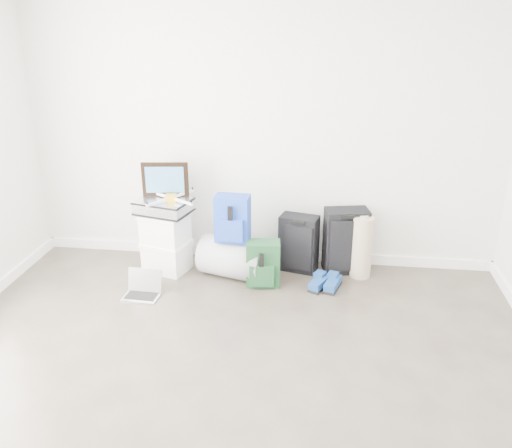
# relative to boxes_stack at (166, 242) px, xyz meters

# --- Properties ---
(ground) EXTENTS (5.00, 5.00, 0.00)m
(ground) POSITION_rel_boxes_stack_xyz_m (0.87, -2.11, -0.29)
(ground) COLOR #372E28
(ground) RESTS_ON ground
(room_envelope) EXTENTS (4.52, 5.02, 2.71)m
(room_envelope) POSITION_rel_boxes_stack_xyz_m (0.87, -2.09, 1.43)
(room_envelope) COLOR silver
(room_envelope) RESTS_ON ground
(boxes_stack) EXTENTS (0.49, 0.43, 0.59)m
(boxes_stack) POSITION_rel_boxes_stack_xyz_m (0.00, 0.00, 0.00)
(boxes_stack) COLOR white
(boxes_stack) RESTS_ON ground
(briefcase) EXTENTS (0.54, 0.45, 0.14)m
(briefcase) POSITION_rel_boxes_stack_xyz_m (-0.00, 0.00, 0.36)
(briefcase) COLOR #B2B2B7
(briefcase) RESTS_ON boxes_stack
(painting) EXTENTS (0.43, 0.09, 0.32)m
(painting) POSITION_rel_boxes_stack_xyz_m (0.00, 0.10, 0.59)
(painting) COLOR black
(painting) RESTS_ON briefcase
(drone) EXTENTS (0.49, 0.49, 0.05)m
(drone) POSITION_rel_boxes_stack_xyz_m (0.08, -0.02, 0.45)
(drone) COLOR gold
(drone) RESTS_ON briefcase
(duffel_bag) EXTENTS (0.70, 0.54, 0.38)m
(duffel_bag) POSITION_rel_boxes_stack_xyz_m (0.66, -0.06, -0.11)
(duffel_bag) COLOR gray
(duffel_bag) RESTS_ON ground
(blue_backpack) EXTENTS (0.32, 0.24, 0.43)m
(blue_backpack) POSITION_rel_boxes_stack_xyz_m (0.66, -0.09, 0.29)
(blue_backpack) COLOR blue
(blue_backpack) RESTS_ON duffel_bag
(large_suitcase) EXTENTS (0.39, 0.30, 0.55)m
(large_suitcase) POSITION_rel_boxes_stack_xyz_m (1.25, 0.17, -0.02)
(large_suitcase) COLOR black
(large_suitcase) RESTS_ON ground
(green_backpack) EXTENTS (0.32, 0.25, 0.42)m
(green_backpack) POSITION_rel_boxes_stack_xyz_m (0.95, -0.19, -0.09)
(green_backpack) COLOR #163C1C
(green_backpack) RESTS_ON ground
(carry_on) EXTENTS (0.44, 0.33, 0.63)m
(carry_on) POSITION_rel_boxes_stack_xyz_m (1.70, 0.19, 0.02)
(carry_on) COLOR black
(carry_on) RESTS_ON ground
(shoes) EXTENTS (0.31, 0.28, 0.09)m
(shoes) POSITION_rel_boxes_stack_xyz_m (1.53, -0.19, -0.25)
(shoes) COLOR black
(shoes) RESTS_ON ground
(rolled_rug) EXTENTS (0.19, 0.19, 0.60)m
(rolled_rug) POSITION_rel_boxes_stack_xyz_m (1.84, 0.11, 0.00)
(rolled_rug) COLOR tan
(rolled_rug) RESTS_ON ground
(laptop) EXTENTS (0.32, 0.24, 0.22)m
(laptop) POSITION_rel_boxes_stack_xyz_m (-0.07, -0.52, -0.24)
(laptop) COLOR #B9BABE
(laptop) RESTS_ON ground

